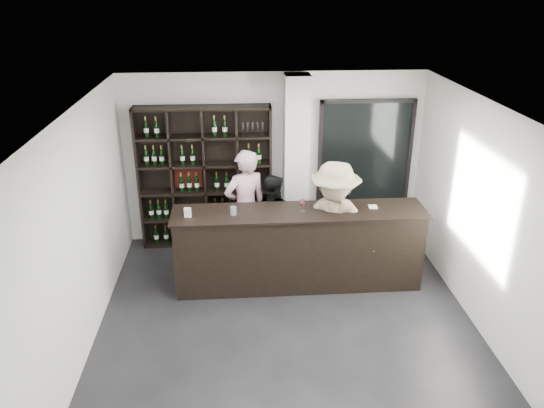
{
  "coord_description": "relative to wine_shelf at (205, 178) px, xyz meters",
  "views": [
    {
      "loc": [
        -0.6,
        -5.76,
        4.29
      ],
      "look_at": [
        -0.14,
        1.1,
        1.32
      ],
      "focal_mm": 35.0,
      "sensor_mm": 36.0,
      "label": 1
    }
  ],
  "objects": [
    {
      "name": "wine_shelf",
      "position": [
        0.0,
        0.0,
        0.0
      ],
      "size": [
        2.2,
        0.35,
        2.4
      ],
      "primitive_type": null,
      "color": "black",
      "rests_on": "floor"
    },
    {
      "name": "wine_glass",
      "position": [
        1.45,
        -1.48,
        0.11
      ],
      "size": [
        0.12,
        0.12,
        0.21
      ],
      "primitive_type": null,
      "rotation": [
        0.0,
        0.0,
        -0.42
      ],
      "color": "white",
      "rests_on": "tasting_counter"
    },
    {
      "name": "glass_panel",
      "position": [
        2.7,
        0.12,
        0.2
      ],
      "size": [
        1.6,
        0.08,
        2.1
      ],
      "color": "black",
      "rests_on": "floor"
    },
    {
      "name": "taster_black",
      "position": [
        1.05,
        -0.72,
        -0.46
      ],
      "size": [
        0.88,
        0.8,
        1.49
      ],
      "primitive_type": "imported",
      "rotation": [
        0.0,
        0.0,
        2.75
      ],
      "color": "black",
      "rests_on": "floor"
    },
    {
      "name": "spit_cup",
      "position": [
        0.47,
        -1.53,
        0.06
      ],
      "size": [
        0.1,
        0.1,
        0.12
      ],
      "primitive_type": "cylinder",
      "rotation": [
        0.0,
        0.0,
        -0.08
      ],
      "color": "silver",
      "rests_on": "tasting_counter"
    },
    {
      "name": "structural_column",
      "position": [
        1.5,
        -0.1,
        0.25
      ],
      "size": [
        0.4,
        0.4,
        2.9
      ],
      "primitive_type": "cube",
      "color": "silver",
      "rests_on": "floor"
    },
    {
      "name": "customer",
      "position": [
        1.9,
        -1.52,
        -0.23
      ],
      "size": [
        1.42,
        1.09,
        1.94
      ],
      "primitive_type": "imported",
      "rotation": [
        0.0,
        0.0,
        -0.33
      ],
      "color": "gray",
      "rests_on": "floor"
    },
    {
      "name": "tasting_counter",
      "position": [
        1.41,
        -1.47,
        -0.59
      ],
      "size": [
        3.65,
        0.75,
        1.21
      ],
      "rotation": [
        0.0,
        0.0,
        0.01
      ],
      "color": "black",
      "rests_on": "floor"
    },
    {
      "name": "floor",
      "position": [
        1.15,
        -2.57,
        -1.2
      ],
      "size": [
        5.0,
        5.5,
        0.01
      ],
      "primitive_type": "cube",
      "color": "black",
      "rests_on": "ground"
    },
    {
      "name": "card_stand",
      "position": [
        -0.17,
        -1.57,
        0.07
      ],
      "size": [
        0.1,
        0.06,
        0.14
      ],
      "primitive_type": "cube",
      "rotation": [
        0.0,
        0.0,
        -0.21
      ],
      "color": "white",
      "rests_on": "tasting_counter"
    },
    {
      "name": "napkin_stack",
      "position": [
        2.48,
        -1.41,
        0.02
      ],
      "size": [
        0.13,
        0.13,
        0.02
      ],
      "primitive_type": "cube",
      "rotation": [
        0.0,
        0.0,
        -0.05
      ],
      "color": "white",
      "rests_on": "tasting_counter"
    },
    {
      "name": "taster_pink",
      "position": [
        0.65,
        -0.72,
        -0.25
      ],
      "size": [
        0.81,
        0.69,
        1.89
      ],
      "primitive_type": "imported",
      "rotation": [
        0.0,
        0.0,
        3.54
      ],
      "color": "#C89DA5",
      "rests_on": "floor"
    }
  ]
}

